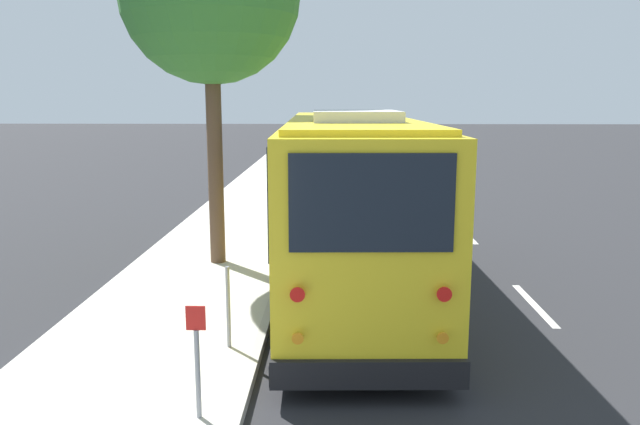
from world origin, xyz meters
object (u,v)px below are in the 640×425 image
object	(u,v)px
parked_sedan_maroon	(340,187)
parked_sedan_silver	(337,155)
parked_sedan_white	(335,167)
parked_sedan_tan	(338,146)
sign_post_far	(228,307)
shuttle_bus	(349,196)
sign_post_near	(197,360)

from	to	relation	value
parked_sedan_maroon	parked_sedan_silver	bearing A→B (deg)	-1.56
parked_sedan_white	parked_sedan_tan	xyz separation A→B (m)	(12.83, -0.17, 0.01)
parked_sedan_white	sign_post_far	size ratio (longest dim) A/B	3.47
shuttle_bus	sign_post_far	world-z (taller)	shuttle_bus
parked_sedan_maroon	parked_sedan_silver	world-z (taller)	parked_sedan_silver
sign_post_far	parked_sedan_maroon	bearing A→B (deg)	-7.20
parked_sedan_silver	parked_sedan_white	bearing A→B (deg)	-176.65
sign_post_near	sign_post_far	distance (m)	2.05
parked_sedan_tan	sign_post_far	size ratio (longest dim) A/B	3.59
parked_sedan_white	parked_sedan_silver	xyz separation A→B (m)	(6.30, -0.11, 0.01)
parked_sedan_maroon	sign_post_far	world-z (taller)	sign_post_far
parked_sedan_white	sign_post_near	world-z (taller)	sign_post_near
parked_sedan_silver	sign_post_far	world-z (taller)	sign_post_far
sign_post_far	parked_sedan_tan	bearing A→B (deg)	-2.98
parked_sedan_silver	shuttle_bus	bearing A→B (deg)	-175.21
parked_sedan_silver	sign_post_far	bearing A→B (deg)	-179.22
parked_sedan_maroon	parked_sedan_tan	distance (m)	19.05
parked_sedan_maroon	parked_sedan_white	world-z (taller)	parked_sedan_white
parked_sedan_maroon	sign_post_near	distance (m)	15.88
parked_sedan_maroon	parked_sedan_white	size ratio (longest dim) A/B	1.10
shuttle_bus	sign_post_near	distance (m)	5.67
shuttle_bus	sign_post_far	bearing A→B (deg)	148.74
parked_sedan_tan	sign_post_near	xyz separation A→B (m)	(-34.84, 1.71, 0.22)
sign_post_near	parked_sedan_tan	bearing A→B (deg)	-2.80
sign_post_far	shuttle_bus	bearing A→B (deg)	-29.47
shuttle_bus	parked_sedan_tan	xyz separation A→B (m)	(29.57, 0.11, -1.28)
shuttle_bus	parked_sedan_silver	distance (m)	23.09
shuttle_bus	parked_sedan_tan	bearing A→B (deg)	-1.58
parked_sedan_silver	parked_sedan_tan	xyz separation A→B (m)	(6.52, -0.06, 0.00)
shuttle_bus	sign_post_far	size ratio (longest dim) A/B	7.95
parked_sedan_tan	sign_post_far	distance (m)	32.84
shuttle_bus	sign_post_far	xyz separation A→B (m)	(-3.22, 1.82, -1.14)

